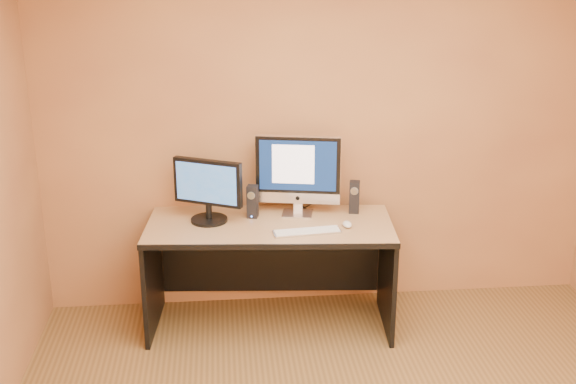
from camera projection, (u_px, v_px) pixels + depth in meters
name	position (u px, v px, depth m)	size (l,w,h in m)	color
walls	(386.00, 241.00, 3.23)	(4.00, 4.00, 2.60)	#AC7545
desk	(270.00, 275.00, 5.00)	(1.66, 0.73, 0.77)	#A78253
imac	(298.00, 175.00, 4.95)	(0.59, 0.22, 0.57)	silver
second_monitor	(208.00, 191.00, 4.85)	(0.50, 0.25, 0.44)	black
speaker_left	(253.00, 202.00, 4.95)	(0.07, 0.07, 0.23)	black
speaker_right	(354.00, 197.00, 5.04)	(0.07, 0.07, 0.23)	black
keyboard	(307.00, 232.00, 4.72)	(0.45, 0.12, 0.02)	silver
mouse	(347.00, 224.00, 4.82)	(0.06, 0.11, 0.04)	silver
cable_a	(306.00, 209.00, 5.14)	(0.01, 0.01, 0.23)	black
cable_b	(303.00, 208.00, 5.14)	(0.01, 0.01, 0.19)	black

